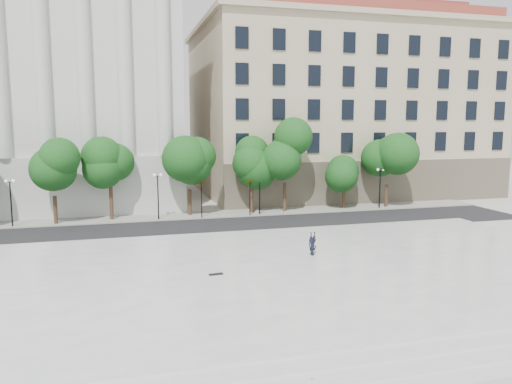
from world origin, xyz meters
TOP-DOWN VIEW (x-y plane):
  - ground at (0.00, 0.00)m, footprint 160.00×160.00m
  - plaza at (0.00, 3.00)m, footprint 44.00×22.00m
  - street at (0.00, 18.00)m, footprint 60.00×8.00m
  - far_sidewalk at (0.00, 24.00)m, footprint 60.00×4.00m
  - building_west at (-17.00, 38.57)m, footprint 31.50×27.65m
  - building_east at (20.00, 38.91)m, footprint 36.00×26.15m
  - traffic_light_west at (-0.97, 22.30)m, footprint 0.89×1.73m
  - traffic_light_east at (3.88, 22.30)m, footprint 0.73×1.65m
  - person_lying at (3.84, 5.28)m, footprint 0.80×1.67m
  - skateboard at (-3.23, 2.68)m, footprint 0.84×0.29m
  - plaza_steps at (-0.00, -8.90)m, footprint 44.00×3.00m
  - street_trees at (-0.33, 23.58)m, footprint 45.26×5.06m
  - lamp_posts at (0.13, 22.60)m, footprint 37.23×0.28m

SIDE VIEW (x-z plane):
  - ground at x=0.00m, z-range 0.00..0.00m
  - street at x=0.00m, z-range 0.00..0.02m
  - far_sidewalk at x=0.00m, z-range 0.00..0.12m
  - plaza_steps at x=0.00m, z-range -0.03..0.27m
  - plaza at x=0.00m, z-range 0.00..0.45m
  - skateboard at x=-3.23m, z-range 0.45..0.53m
  - person_lying at x=3.84m, z-range 0.45..0.89m
  - lamp_posts at x=0.13m, z-range 0.77..5.29m
  - traffic_light_east at x=3.88m, z-range 1.57..5.72m
  - traffic_light_west at x=-0.97m, z-range 1.59..5.77m
  - street_trees at x=-0.33m, z-range 1.06..9.14m
  - building_east at x=20.00m, z-range -0.36..22.64m
  - building_west at x=-17.00m, z-range 0.09..25.69m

